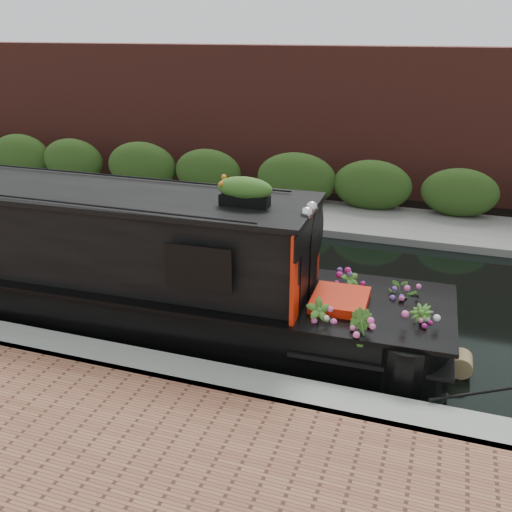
% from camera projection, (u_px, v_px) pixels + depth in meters
% --- Properties ---
extents(ground, '(80.00, 80.00, 0.00)m').
position_uv_depth(ground, '(218.00, 280.00, 10.82)').
color(ground, black).
rests_on(ground, ground).
extents(near_bank_coping, '(40.00, 0.60, 0.50)m').
position_uv_depth(near_bank_coping, '(127.00, 373.00, 7.92)').
color(near_bank_coping, gray).
rests_on(near_bank_coping, ground).
extents(far_bank_path, '(40.00, 2.40, 0.34)m').
position_uv_depth(far_bank_path, '(281.00, 216.00, 14.50)').
color(far_bank_path, '#62635E').
rests_on(far_bank_path, ground).
extents(far_hedge, '(40.00, 1.10, 2.80)m').
position_uv_depth(far_hedge, '(290.00, 206.00, 15.29)').
color(far_hedge, '#254115').
rests_on(far_hedge, ground).
extents(far_brick_wall, '(40.00, 1.00, 8.00)m').
position_uv_depth(far_brick_wall, '(309.00, 187.00, 17.14)').
color(far_brick_wall, '#55241D').
rests_on(far_brick_wall, ground).
extents(narrowboat, '(11.69, 2.38, 2.75)m').
position_uv_depth(narrowboat, '(72.00, 263.00, 9.48)').
color(narrowboat, black).
rests_on(narrowboat, ground).
extents(rope_fender, '(0.31, 0.34, 0.31)m').
position_uv_depth(rope_fender, '(461.00, 363.00, 7.86)').
color(rope_fender, olive).
rests_on(rope_fender, ground).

